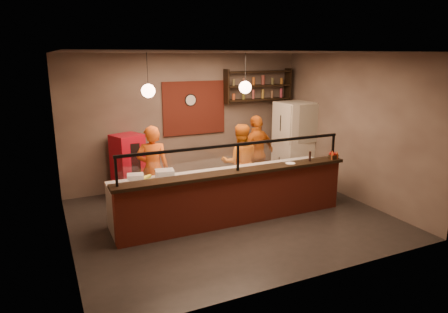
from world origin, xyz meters
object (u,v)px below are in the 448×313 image
cook_left (153,169)px  red_cooler (128,166)px  cook_mid (240,162)px  pizza_dough (253,170)px  fridge (294,141)px  wall_clock (190,100)px  cook_right (257,154)px  pepper_mill (310,156)px  condiment_caddy (333,157)px

cook_left → red_cooler: 1.17m
cook_mid → pizza_dough: size_ratio=3.59×
fridge → pizza_dough: bearing=-148.2°
fridge → pizza_dough: (-2.06, -1.54, -0.10)m
wall_clock → pizza_dough: wall_clock is taller
wall_clock → cook_left: wall_clock is taller
cook_right → red_cooler: size_ratio=1.26×
wall_clock → cook_left: (-1.37, -1.43, -1.20)m
cook_left → pepper_mill: bearing=171.3°
red_cooler → cook_left: bearing=-96.9°
wall_clock → red_cooler: (-1.64, -0.31, -1.38)m
cook_left → fridge: fridge is taller
red_cooler → fridge: bearing=-27.6°
cook_mid → pepper_mill: bearing=147.3°
cook_left → condiment_caddy: 3.74m
cook_left → pizza_dough: cook_left is taller
cook_mid → red_cooler: bearing=-12.5°
cook_mid → red_cooler: (-2.20, 1.27, -0.14)m
cook_mid → condiment_caddy: (1.55, -1.24, 0.25)m
wall_clock → cook_mid: wall_clock is taller
cook_mid → fridge: bearing=-141.0°
pizza_dough → pepper_mill: size_ratio=2.37×
pizza_dough → condiment_caddy: bearing=-15.6°
wall_clock → pizza_dough: bearing=-79.3°
cook_left → cook_right: cook_right is taller
cook_right → condiment_caddy: 1.87m
cook_left → cook_mid: bearing=-168.5°
red_cooler → pizza_dough: 2.93m
pizza_dough → wall_clock: bearing=100.7°
cook_right → pizza_dough: 1.39m
cook_right → condiment_caddy: size_ratio=11.12×
fridge → pizza_dough: size_ratio=4.23×
cook_right → pepper_mill: bearing=85.2°
cook_left → wall_clock: bearing=-117.8°
condiment_caddy → pepper_mill: pepper_mill is taller
cook_right → condiment_caddy: cook_right is taller
cook_mid → cook_right: cook_right is taller
cook_left → fridge: 3.92m
cook_left → fridge: (3.87, 0.62, 0.11)m
pizza_dough → cook_right: bearing=57.1°
wall_clock → cook_mid: (0.55, -1.58, -1.24)m
cook_mid → red_cooler: cook_mid is taller
pizza_dough → cook_mid: bearing=81.8°
wall_clock → pepper_mill: wall_clock is taller
pepper_mill → cook_left: bearing=155.4°
condiment_caddy → pepper_mill: 0.57m
pizza_dough → fridge: bearing=36.8°
cook_mid → cook_right: 0.76m
wall_clock → fridge: (2.50, -0.82, -1.09)m
fridge → red_cooler: size_ratio=1.40×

